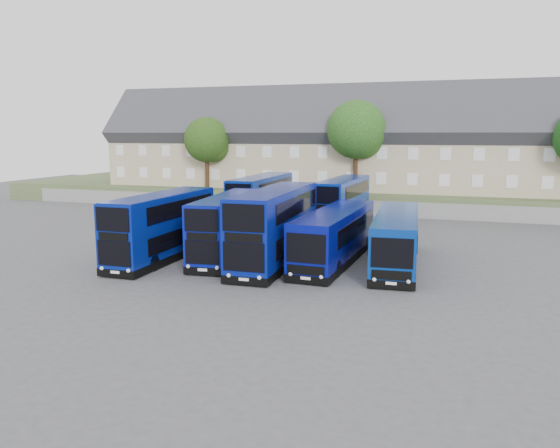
# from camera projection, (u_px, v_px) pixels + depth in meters

# --- Properties ---
(ground) EXTENTS (120.00, 120.00, 0.00)m
(ground) POSITION_uv_depth(u_px,v_px,m) (241.00, 271.00, 31.64)
(ground) COLOR #47474C
(ground) RESTS_ON ground
(retaining_wall) EXTENTS (70.00, 0.40, 1.50)m
(retaining_wall) POSITION_uv_depth(u_px,v_px,m) (332.00, 207.00, 54.02)
(retaining_wall) COLOR slate
(retaining_wall) RESTS_ON ground
(earth_bank) EXTENTS (80.00, 20.00, 2.00)m
(earth_bank) POSITION_uv_depth(u_px,v_px,m) (351.00, 194.00, 63.36)
(earth_bank) COLOR #465731
(earth_bank) RESTS_ON ground
(terrace_row) EXTENTS (66.00, 10.40, 11.20)m
(terrace_row) POSITION_uv_depth(u_px,v_px,m) (402.00, 146.00, 56.86)
(terrace_row) COLOR tan
(terrace_row) RESTS_ON earth_bank
(dd_front_left) EXTENTS (2.40, 10.39, 4.12)m
(dd_front_left) POSITION_uv_depth(u_px,v_px,m) (162.00, 228.00, 34.45)
(dd_front_left) COLOR navy
(dd_front_left) RESTS_ON ground
(dd_front_mid) EXTENTS (3.32, 10.15, 3.96)m
(dd_front_mid) POSITION_uv_depth(u_px,v_px,m) (229.00, 228.00, 34.93)
(dd_front_mid) COLOR #07138F
(dd_front_mid) RESTS_ON ground
(dd_front_right) EXTENTS (2.91, 11.43, 4.51)m
(dd_front_right) POSITION_uv_depth(u_px,v_px,m) (275.00, 227.00, 33.45)
(dd_front_right) COLOR navy
(dd_front_right) RESTS_ON ground
(dd_rear_left) EXTENTS (2.52, 10.72, 4.25)m
(dd_rear_left) POSITION_uv_depth(u_px,v_px,m) (261.00, 202.00, 47.13)
(dd_rear_left) COLOR navy
(dd_rear_left) RESTS_ON ground
(dd_rear_right) EXTENTS (2.89, 10.49, 4.12)m
(dd_rear_right) POSITION_uv_depth(u_px,v_px,m) (343.00, 204.00, 46.04)
(dd_rear_right) COLOR #082795
(dd_rear_right) RESTS_ON ground
(coach_east_a) EXTENTS (3.03, 11.88, 3.22)m
(coach_east_a) POSITION_uv_depth(u_px,v_px,m) (335.00, 237.00, 33.84)
(coach_east_a) COLOR #070E81
(coach_east_a) RESTS_ON ground
(coach_east_b) EXTENTS (3.24, 11.74, 3.17)m
(coach_east_b) POSITION_uv_depth(u_px,v_px,m) (396.00, 240.00, 32.98)
(coach_east_b) COLOR navy
(coach_east_b) RESTS_ON ground
(tree_west) EXTENTS (4.80, 4.80, 7.65)m
(tree_west) POSITION_uv_depth(u_px,v_px,m) (208.00, 142.00, 58.26)
(tree_west) COLOR #382314
(tree_west) RESTS_ON earth_bank
(tree_mid) EXTENTS (5.76, 5.76, 9.18)m
(tree_mid) POSITION_uv_depth(u_px,v_px,m) (358.00, 132.00, 53.67)
(tree_mid) COLOR #382314
(tree_mid) RESTS_ON earth_bank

